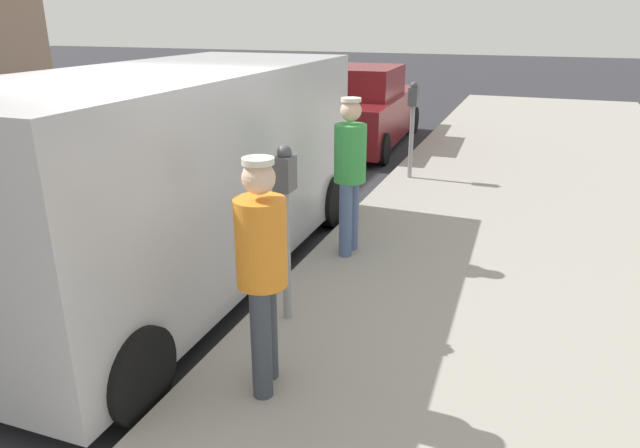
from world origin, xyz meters
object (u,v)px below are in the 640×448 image
parking_meter_near (285,204)px  pedestrian_in_orange (262,263)px  parking_meter_far (413,114)px  parked_sedan_ahead (359,110)px  pedestrian_in_green (350,167)px  parked_van (175,172)px

parking_meter_near → pedestrian_in_orange: bearing=-75.3°
parking_meter_far → parked_sedan_ahead: (-1.72, 2.81, -0.43)m
parking_meter_far → parked_sedan_ahead: size_ratio=0.34×
pedestrian_in_green → parked_van: 1.80m
pedestrian_in_green → parked_sedan_ahead: size_ratio=0.38×
parking_meter_near → parked_sedan_ahead: (-1.72, 7.73, -0.43)m
parked_sedan_ahead → parked_van: bearing=-88.2°
parking_meter_near → parking_meter_far: (0.00, 4.92, 0.00)m
pedestrian_in_orange → parked_sedan_ahead: (-1.97, 8.68, -0.34)m
parked_van → parked_sedan_ahead: (-0.22, 7.07, -0.41)m
parking_meter_far → pedestrian_in_green: 3.34m
parking_meter_near → parked_van: (-1.50, 0.66, -0.03)m
parked_van → parked_sedan_ahead: size_ratio=1.17×
parked_sedan_ahead → pedestrian_in_green: bearing=-74.0°
parking_meter_far → pedestrian_in_green: pedestrian_in_green is taller
parking_meter_near → parked_van: bearing=156.4°
parking_meter_far → pedestrian_in_green: bearing=-89.3°
pedestrian_in_green → parked_sedan_ahead: bearing=106.0°
parked_van → parked_sedan_ahead: bearing=91.8°
parking_meter_near → pedestrian_in_orange: (0.25, -0.95, -0.09)m
parked_sedan_ahead → parking_meter_far: bearing=-58.5°
pedestrian_in_orange → parking_meter_near: bearing=104.7°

